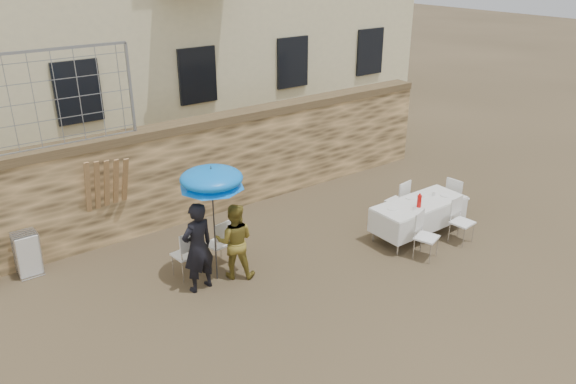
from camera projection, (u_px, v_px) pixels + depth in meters
ground at (347, 317)px, 9.35m from camera, size 80.00×80.00×0.00m
stone_wall at (200, 168)px, 12.61m from camera, size 13.00×0.50×2.20m
chain_link_fence at (46, 101)px, 10.18m from camera, size 3.20×0.06×1.80m
man_suit at (198, 247)px, 9.80m from camera, size 0.67×0.49×1.69m
woman_dress at (235, 241)px, 10.26m from camera, size 0.90×0.86×1.46m
umbrella at (212, 182)px, 9.65m from camera, size 1.15×1.15×2.07m
couple_chair_left at (185, 253)px, 10.36m from camera, size 0.53×0.53×0.96m
couple_chair_right at (218, 242)px, 10.74m from camera, size 0.54×0.54×0.96m
banquet_table at (419, 204)px, 11.74m from camera, size 2.10×0.85×0.78m
soda_bottle at (419, 201)px, 11.45m from camera, size 0.09×0.09×0.26m
table_chair_front_left at (427, 236)px, 10.96m from camera, size 0.61×0.61×0.96m
table_chair_front_right at (463, 221)px, 11.56m from camera, size 0.53×0.53×0.96m
table_chair_back at (397, 200)px, 12.54m from camera, size 0.54×0.54×0.96m
table_chair_side at (457, 197)px, 12.67m from camera, size 0.53×0.53×0.96m
chair_stack_right at (25, 250)px, 10.49m from camera, size 0.46×0.47×0.92m
wood_planks at (104, 202)px, 11.20m from camera, size 0.70×0.20×2.00m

